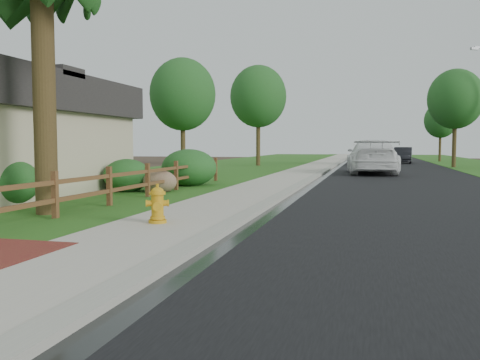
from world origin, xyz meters
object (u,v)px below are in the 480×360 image
(white_suv, at_px, (372,157))
(dark_car_mid, at_px, (376,157))
(ranch_fence, at_px, (130,181))
(fire_hydrant, at_px, (157,205))

(white_suv, distance_m, dark_car_mid, 10.95)
(ranch_fence, relative_size, white_suv, 2.57)
(fire_hydrant, xyz_separation_m, dark_car_mid, (4.62, 31.50, 0.23))
(ranch_fence, bearing_deg, fire_hydrant, -56.76)
(ranch_fence, height_order, fire_hydrant, ranch_fence)
(fire_hydrant, distance_m, white_suv, 21.00)
(fire_hydrant, distance_m, dark_car_mid, 31.83)
(ranch_fence, distance_m, white_suv, 17.98)
(fire_hydrant, height_order, white_suv, white_suv)
(white_suv, bearing_deg, fire_hydrant, 74.40)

